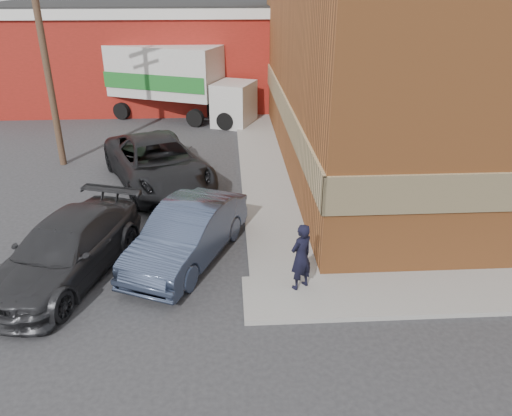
# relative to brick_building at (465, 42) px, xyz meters

# --- Properties ---
(ground) EXTENTS (90.00, 90.00, 0.00)m
(ground) POSITION_rel_brick_building_xyz_m (-8.50, -9.00, -4.68)
(ground) COLOR #28282B
(ground) RESTS_ON ground
(brick_building) EXTENTS (14.25, 18.25, 9.36)m
(brick_building) POSITION_rel_brick_building_xyz_m (0.00, 0.00, 0.00)
(brick_building) COLOR #9E5628
(brick_building) RESTS_ON ground
(sidewalk_west) EXTENTS (1.80, 18.00, 0.12)m
(sidewalk_west) POSITION_rel_brick_building_xyz_m (-7.90, 0.00, -4.62)
(sidewalk_west) COLOR gray
(sidewalk_west) RESTS_ON ground
(warehouse) EXTENTS (16.30, 8.30, 5.60)m
(warehouse) POSITION_rel_brick_building_xyz_m (-14.50, 11.00, -1.87)
(warehouse) COLOR maroon
(warehouse) RESTS_ON ground
(utility_pole) EXTENTS (2.00, 0.26, 9.00)m
(utility_pole) POSITION_rel_brick_building_xyz_m (-16.00, 0.00, 0.06)
(utility_pole) COLOR #503928
(utility_pole) RESTS_ON ground
(man) EXTENTS (0.74, 0.69, 1.70)m
(man) POSITION_rel_brick_building_xyz_m (-7.60, -9.53, -3.71)
(man) COLOR black
(man) RESTS_ON sidewalk_south
(sedan) EXTENTS (3.37, 4.95, 1.54)m
(sedan) POSITION_rel_brick_building_xyz_m (-10.41, -7.83, -3.91)
(sedan) COLOR #333D55
(sedan) RESTS_ON ground
(suv_a) EXTENTS (5.05, 6.83, 1.72)m
(suv_a) POSITION_rel_brick_building_xyz_m (-11.81, -2.45, -3.82)
(suv_a) COLOR black
(suv_a) RESTS_ON ground
(suv_b) EXTENTS (3.60, 5.62, 1.52)m
(suv_b) POSITION_rel_brick_building_xyz_m (-13.41, -8.50, -3.92)
(suv_b) COLOR #28282B
(suv_b) RESTS_ON ground
(box_truck) EXTENTS (7.94, 5.06, 3.78)m
(box_truck) POSITION_rel_brick_building_xyz_m (-11.82, 6.72, -2.50)
(box_truck) COLOR silver
(box_truck) RESTS_ON ground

